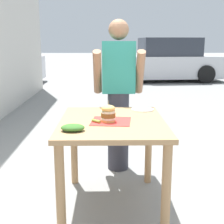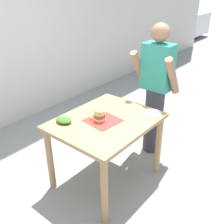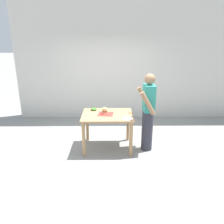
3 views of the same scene
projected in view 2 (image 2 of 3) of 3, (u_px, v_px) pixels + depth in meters
name	position (u px, v px, depth m)	size (l,w,h in m)	color
ground_plane	(107.00, 178.00, 3.12)	(80.00, 80.00, 0.00)	gray
patio_table	(106.00, 130.00, 2.81)	(0.89, 1.10, 0.80)	tan
serving_paper	(103.00, 120.00, 2.73)	(0.32, 0.32, 0.00)	red
sandwich	(100.00, 114.00, 2.70)	(0.12, 0.12, 0.18)	#E5B25B
pickle_spear	(91.00, 117.00, 2.76)	(0.02, 0.02, 0.09)	#8EA83D
side_plate_with_forks	(151.00, 114.00, 2.86)	(0.22, 0.22, 0.02)	white
side_salad	(64.00, 120.00, 2.69)	(0.18, 0.14, 0.05)	#386B28
diner_across_table	(156.00, 90.00, 3.27)	(0.55, 0.35, 1.69)	#33333D
parked_car_near_curb	(156.00, 16.00, 11.22)	(4.21, 1.85, 1.60)	silver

